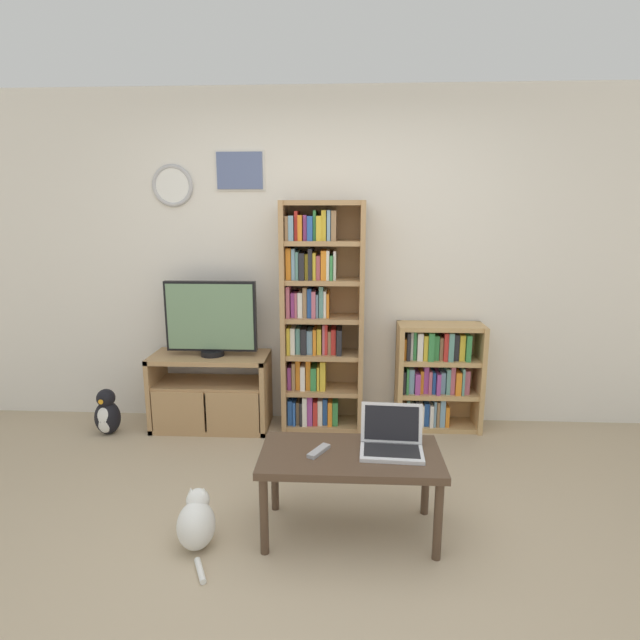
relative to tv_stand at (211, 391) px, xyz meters
The scene contains 11 objects.
ground_plane 1.92m from the tv_stand, 62.09° to the right, with size 18.00×18.00×0.00m, color tan.
wall_back 1.37m from the tv_stand, 17.13° to the left, with size 6.88×0.09×2.60m.
tv_stand is the anchor object (origin of this frame).
television 0.59m from the tv_stand, ahead, with size 0.70×0.18×0.58m.
bookshelf_tall 1.02m from the tv_stand, ahead, with size 0.62×0.31×1.76m.
bookshelf_short 1.77m from the tv_stand, ahead, with size 0.66×0.28×0.84m.
coffee_table 1.69m from the tv_stand, 49.91° to the right, with size 0.94×0.47×0.46m.
laptop 1.82m from the tv_stand, 43.87° to the right, with size 0.34×0.27×0.23m.
remote_near_laptop 1.60m from the tv_stand, 54.63° to the right, with size 0.12×0.16×0.02m.
cat 1.48m from the tv_stand, 78.02° to the right, with size 0.22×0.40×0.30m.
penguin_figurine 0.80m from the tv_stand, 167.57° to the right, with size 0.19×0.17×0.36m.
Camera 1 is at (0.16, -2.00, 1.67)m, focal length 28.00 mm.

